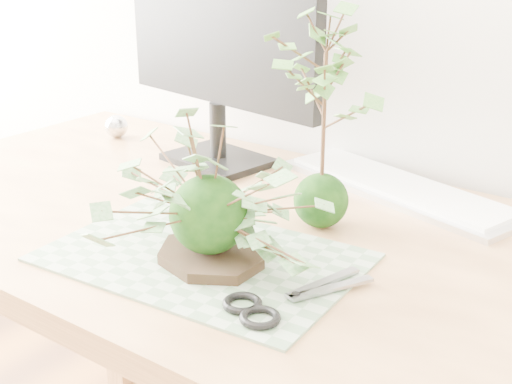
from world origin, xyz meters
TOP-DOWN VIEW (x-y plane):
  - desk at (0.01, 1.23)m, footprint 1.60×0.70m
  - cutting_mat at (-0.06, 1.10)m, footprint 0.44×0.31m
  - stone_dish at (-0.04, 1.09)m, footprint 0.20×0.20m
  - ivy_kokedama at (-0.04, 1.09)m, footprint 0.39×0.39m
  - maple_kokedama at (0.01, 1.29)m, footprint 0.22×0.22m
  - keyboard at (0.04, 1.50)m, footprint 0.47×0.25m
  - monitor at (-0.31, 1.44)m, footprint 0.48×0.17m
  - foil_ball at (-0.59, 1.44)m, footprint 0.05×0.05m
  - scissors at (0.10, 1.04)m, footprint 0.10×0.20m

SIDE VIEW (x-z plane):
  - desk at x=0.01m, z-range 0.28..1.02m
  - cutting_mat at x=-0.06m, z-range 0.74..0.74m
  - keyboard at x=0.04m, z-range 0.74..0.76m
  - scissors at x=0.10m, z-range 0.74..0.75m
  - stone_dish at x=-0.04m, z-range 0.74..0.76m
  - foil_ball at x=-0.59m, z-range 0.74..0.79m
  - ivy_kokedama at x=-0.04m, z-range 0.76..0.97m
  - monitor at x=-0.31m, z-range 0.77..1.20m
  - maple_kokedama at x=0.01m, z-range 0.81..1.16m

